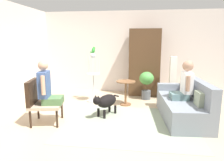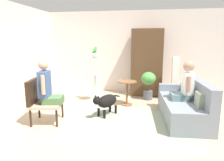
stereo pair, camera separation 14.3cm
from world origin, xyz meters
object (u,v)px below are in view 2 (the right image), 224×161
at_px(potted_plant, 148,82).
at_px(person_on_couch, 185,84).
at_px(person_on_armchair, 47,86).
at_px(bird_cage_stand, 95,78).
at_px(round_end_table, 127,89).
at_px(armchair, 40,98).
at_px(armoire_cabinet, 147,63).
at_px(couch, 185,106).
at_px(parrot, 95,50).
at_px(dog, 106,101).
at_px(column_lamp, 175,79).

bearing_deg(potted_plant, person_on_couch, -62.62).
xyz_separation_m(person_on_armchair, bird_cage_stand, (0.58, 1.70, -0.12)).
xyz_separation_m(person_on_couch, round_end_table, (-1.33, 0.84, -0.37)).
height_order(armchair, armoire_cabinet, armoire_cabinet).
distance_m(couch, armchair, 3.11).
bearing_deg(person_on_armchair, parrot, 70.63).
relative_size(parrot, armoire_cabinet, 0.08).
relative_size(dog, potted_plant, 0.99).
distance_m(person_on_couch, person_on_armchair, 2.91).
distance_m(person_on_couch, dog, 1.78).
relative_size(round_end_table, potted_plant, 0.80).
distance_m(armchair, column_lamp, 3.68).
height_order(couch, person_on_couch, person_on_couch).
distance_m(person_on_armchair, bird_cage_stand, 1.80).
bearing_deg(potted_plant, armoire_cabinet, 96.59).
xyz_separation_m(round_end_table, column_lamp, (1.30, 0.65, 0.20)).
height_order(parrot, potted_plant, parrot).
height_order(person_on_armchair, round_end_table, person_on_armchair).
relative_size(round_end_table, dog, 0.81).
relative_size(person_on_armchair, round_end_table, 1.37).
height_order(person_on_couch, parrot, parrot).
xyz_separation_m(dog, bird_cage_stand, (-0.55, 1.11, 0.32)).
bearing_deg(couch, person_on_couch, -143.22).
bearing_deg(column_lamp, armoire_cabinet, 145.58).
bearing_deg(dog, person_on_couch, 1.24).
bearing_deg(armchair, potted_plant, 43.51).
bearing_deg(armoire_cabinet, bird_cage_stand, -145.82).
distance_m(person_on_couch, potted_plant, 1.69).
distance_m(bird_cage_stand, potted_plant, 1.56).
bearing_deg(parrot, armoire_cabinet, 34.47).
bearing_deg(potted_plant, person_on_armchair, -134.78).
distance_m(couch, bird_cage_stand, 2.55).
xyz_separation_m(person_on_armchair, potted_plant, (2.08, 2.10, -0.26)).
bearing_deg(bird_cage_stand, couch, -24.71).
bearing_deg(armchair, person_on_armchair, 10.81).
bearing_deg(armoire_cabinet, person_on_couch, -67.94).
xyz_separation_m(round_end_table, potted_plant, (0.56, 0.63, 0.09)).
relative_size(dog, bird_cage_stand, 0.59).
relative_size(column_lamp, armoire_cabinet, 0.61).
bearing_deg(column_lamp, couch, -87.93).
height_order(person_on_couch, person_on_armchair, person_on_armchair).
xyz_separation_m(couch, column_lamp, (-0.05, 1.48, 0.32)).
bearing_deg(armoire_cabinet, column_lamp, -34.42).
bearing_deg(couch, round_end_table, 148.78).
distance_m(dog, armoire_cabinet, 2.37).
bearing_deg(person_on_armchair, column_lamp, 36.89).
bearing_deg(round_end_table, person_on_armchair, -136.05).
xyz_separation_m(column_lamp, armoire_cabinet, (-0.81, 0.55, 0.40)).
xyz_separation_m(couch, bird_cage_stand, (-2.29, 1.06, 0.35)).
bearing_deg(person_on_armchair, armoire_cabinet, 52.98).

